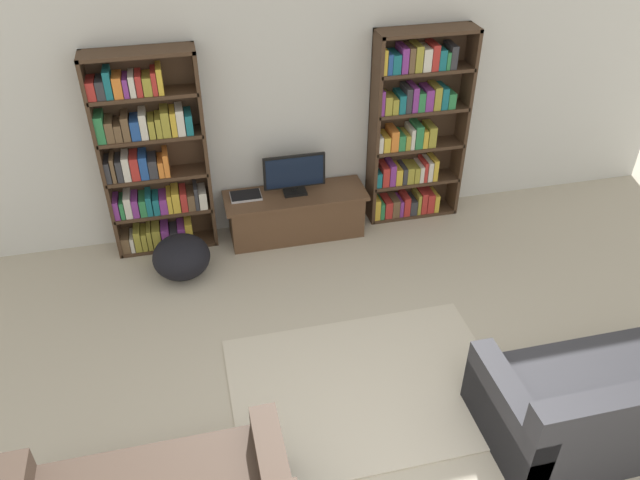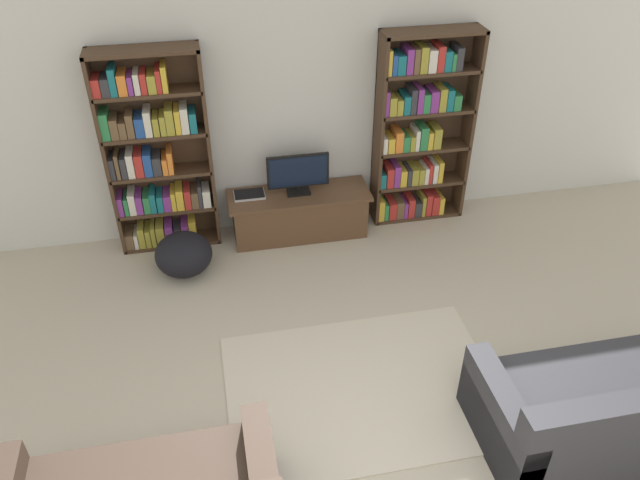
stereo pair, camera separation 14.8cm
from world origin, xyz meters
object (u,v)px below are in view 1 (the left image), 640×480
laptop (246,196)px  couch_right_sofa (622,401)px  beanbag_ottoman (181,257)px  tv_stand (296,214)px  television (294,174)px  bookshelf_left (151,160)px  bookshelf_right (413,130)px

laptop → couch_right_sofa: bearing=-53.2°
couch_right_sofa → beanbag_ottoman: couch_right_sofa is taller
laptop → beanbag_ottoman: size_ratio=0.57×
laptop → beanbag_ottoman: bearing=-145.4°
tv_stand → television: television is taller
bookshelf_left → beanbag_ottoman: size_ratio=3.71×
bookshelf_left → bookshelf_right: size_ratio=1.00×
television → couch_right_sofa: (1.83, -3.09, -0.45)m
couch_right_sofa → bookshelf_right: bearing=99.2°
tv_stand → laptop: (-0.51, 0.06, 0.26)m
couch_right_sofa → laptop: bearing=126.8°
bookshelf_right → laptop: bearing=-177.8°
bookshelf_left → beanbag_ottoman: 1.00m
television → beanbag_ottoman: size_ratio=1.15×
bookshelf_left → tv_stand: bookshelf_left is taller
television → couch_right_sofa: size_ratio=0.32×
television → laptop: bearing=175.0°
tv_stand → beanbag_ottoman: (-1.24, -0.44, -0.04)m
laptop → couch_right_sofa: size_ratio=0.16×
tv_stand → television: size_ratio=2.32×
couch_right_sofa → tv_stand: bearing=120.8°
tv_stand → television: 0.48m
couch_right_sofa → beanbag_ottoman: bearing=139.4°
beanbag_ottoman → tv_stand: bearing=19.4°
laptop → couch_right_sofa: 3.92m
beanbag_ottoman → bookshelf_right: bearing=12.6°
couch_right_sofa → beanbag_ottoman: size_ratio=3.60×
bookshelf_right → couch_right_sofa: bearing=-80.8°
bookshelf_right → beanbag_ottoman: size_ratio=3.71×
bookshelf_left → tv_stand: (1.40, -0.14, -0.76)m
bookshelf_left → laptop: 1.02m
television → beanbag_ottoman: bearing=-159.8°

